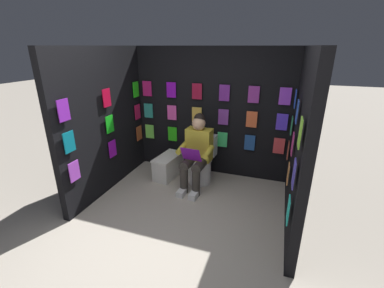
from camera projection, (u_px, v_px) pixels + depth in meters
ground_plane at (162, 245)px, 3.00m from camera, size 30.00×30.00×0.00m
display_wall_back at (211, 113)px, 4.45m from camera, size 2.76×0.14×2.16m
display_wall_left at (300, 142)px, 3.09m from camera, size 0.14×2.02×2.16m
display_wall_right at (105, 122)px, 3.93m from camera, size 0.14×2.02×2.16m
toilet at (201, 162)px, 4.36m from camera, size 0.42×0.56×0.77m
person_reading at (196, 152)px, 4.06m from camera, size 0.54×0.70×1.19m
comic_longbox_near at (168, 166)px, 4.53m from camera, size 0.37×0.65×0.38m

